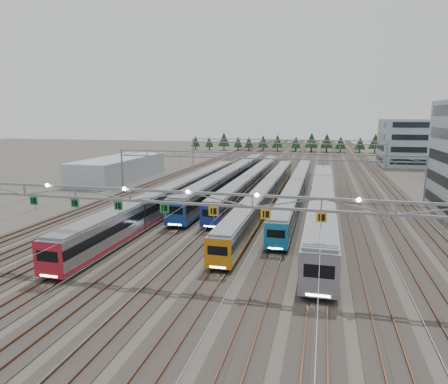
% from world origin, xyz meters
% --- Properties ---
extents(ground, '(400.00, 400.00, 0.00)m').
position_xyz_m(ground, '(0.00, 0.00, 0.00)').
color(ground, '#47423A').
rests_on(ground, ground).
extents(track_bed, '(54.00, 260.00, 5.42)m').
position_xyz_m(track_bed, '(0.00, 100.00, 1.49)').
color(track_bed, '#2D2823').
rests_on(track_bed, ground).
extents(train_a, '(2.87, 64.66, 3.74)m').
position_xyz_m(train_a, '(-11.25, 27.79, 2.12)').
color(train_a, black).
rests_on(train_a, ground).
extents(train_b, '(3.02, 65.54, 3.93)m').
position_xyz_m(train_b, '(-6.75, 46.49, 2.22)').
color(train_b, black).
rests_on(train_b, ground).
extents(train_c, '(2.72, 63.75, 3.54)m').
position_xyz_m(train_c, '(-2.25, 46.06, 2.02)').
color(train_c, black).
rests_on(train_c, ground).
extents(train_d, '(2.58, 66.24, 3.35)m').
position_xyz_m(train_d, '(2.25, 34.20, 1.93)').
color(train_d, black).
rests_on(train_d, ground).
extents(train_e, '(2.58, 64.61, 3.35)m').
position_xyz_m(train_e, '(6.75, 40.02, 1.92)').
color(train_e, black).
rests_on(train_e, ground).
extents(train_f, '(3.14, 57.14, 4.10)m').
position_xyz_m(train_f, '(11.25, 25.63, 2.30)').
color(train_f, black).
rests_on(train_f, ground).
extents(gantry_near, '(56.36, 0.61, 8.08)m').
position_xyz_m(gantry_near, '(-0.05, -0.12, 7.09)').
color(gantry_near, gray).
rests_on(gantry_near, ground).
extents(gantry_mid, '(56.36, 0.36, 8.00)m').
position_xyz_m(gantry_mid, '(0.00, 40.00, 6.39)').
color(gantry_mid, gray).
rests_on(gantry_mid, ground).
extents(gantry_far, '(56.36, 0.36, 8.00)m').
position_xyz_m(gantry_far, '(0.00, 85.00, 6.39)').
color(gantry_far, gray).
rests_on(gantry_far, ground).
extents(depot_bldg_north, '(22.00, 18.00, 13.72)m').
position_xyz_m(depot_bldg_north, '(38.81, 97.62, 6.86)').
color(depot_bldg_north, '#9AAFB8').
rests_on(depot_bldg_north, ground).
extents(west_shed, '(10.00, 30.00, 4.99)m').
position_xyz_m(west_shed, '(-35.16, 51.92, 2.49)').
color(west_shed, '#9AAFB8').
rests_on(west_shed, ground).
extents(treeline, '(93.80, 5.60, 7.02)m').
position_xyz_m(treeline, '(-0.90, 138.49, 4.23)').
color(treeline, '#332114').
rests_on(treeline, ground).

